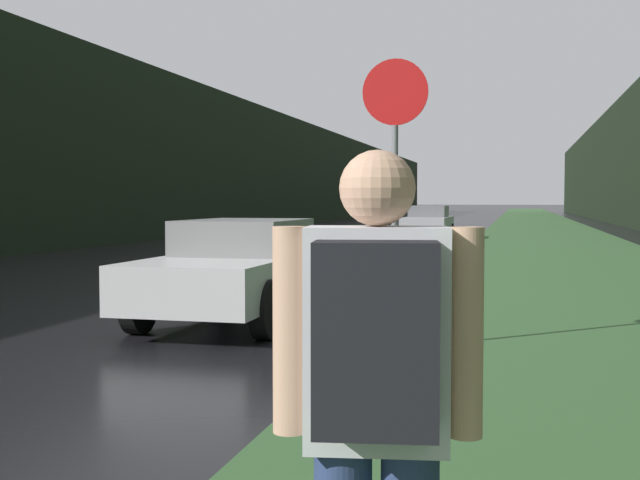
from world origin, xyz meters
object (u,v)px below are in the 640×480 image
at_px(hitchhiker_with_backpack, 376,411).
at_px(stop_sign, 395,172).
at_px(car_passing_far, 428,222).
at_px(car_passing_near, 241,268).

bearing_deg(hitchhiker_with_backpack, stop_sign, 89.28).
xyz_separation_m(hitchhiker_with_backpack, car_passing_far, (-3.31, 31.67, -0.31)).
bearing_deg(car_passing_near, hitchhiker_with_backpack, 112.18).
xyz_separation_m(stop_sign, hitchhiker_with_backpack, (0.91, -6.33, -0.92)).
bearing_deg(car_passing_far, hitchhiker_with_backpack, 95.97).
bearing_deg(car_passing_far, car_passing_near, 90.00).
distance_m(car_passing_near, car_passing_far, 23.55).
bearing_deg(stop_sign, car_passing_near, 143.35).
bearing_deg(stop_sign, hitchhiker_with_backpack, -81.85).
relative_size(car_passing_near, car_passing_far, 0.94).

